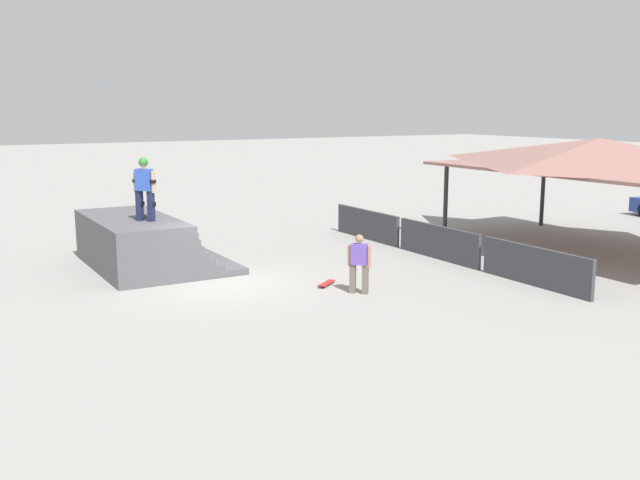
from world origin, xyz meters
TOP-DOWN VIEW (x-y plane):
  - ground_plane at (0.00, 0.00)m, footprint 160.00×160.00m
  - quarter_pipe_ramp at (-3.03, -1.30)m, footprint 5.00×3.70m
  - skater_on_deck at (-2.18, -1.38)m, footprint 0.69×0.61m
  - skateboard_on_deck at (-2.62, -1.37)m, footprint 0.80×0.50m
  - bystander_walking at (2.76, 2.60)m, footprint 0.52×0.48m
  - skateboard_on_ground at (1.65, 2.29)m, footprint 0.66×0.78m
  - barrier_fence at (0.47, 7.07)m, footprint 11.70×0.12m
  - pavilion_shelter at (2.13, 12.28)m, footprint 10.74×5.88m

SIDE VIEW (x-z plane):
  - ground_plane at x=0.00m, z-range 0.00..0.00m
  - skateboard_on_ground at x=1.65m, z-range 0.01..0.10m
  - barrier_fence at x=0.47m, z-range 0.00..1.05m
  - quarter_pipe_ramp at x=-3.03m, z-range -0.07..1.45m
  - bystander_walking at x=2.76m, z-range 0.09..1.61m
  - skateboard_on_deck at x=-2.62m, z-range 1.53..1.62m
  - skater_on_deck at x=-2.18m, z-range 1.65..3.44m
  - pavilion_shelter at x=2.13m, z-range 1.31..5.01m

